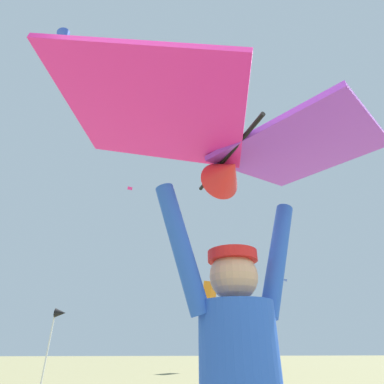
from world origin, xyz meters
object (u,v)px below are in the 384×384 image
at_px(held_stunt_kite, 233,141).
at_px(distant_kite_orange_low_left, 210,290).
at_px(distant_kite_blue_mid_left, 65,37).
at_px(distant_kite_magenta_mid_right, 130,188).
at_px(distant_kite_black_far_center, 125,138).
at_px(distant_kite_blue_high_right, 283,279).
at_px(marker_flag, 58,320).
at_px(distant_kite_green_overhead_distant, 158,148).

distance_m(held_stunt_kite, distant_kite_orange_low_left, 19.51).
relative_size(distant_kite_orange_low_left, distant_kite_blue_mid_left, 0.51).
relative_size(held_stunt_kite, distant_kite_magenta_mid_right, 2.89).
bearing_deg(distant_kite_black_far_center, distant_kite_blue_high_right, 26.42).
relative_size(held_stunt_kite, marker_flag, 0.94).
bearing_deg(distant_kite_blue_mid_left, marker_flag, -47.77).
bearing_deg(distant_kite_orange_low_left, held_stunt_kite, -98.39).
height_order(held_stunt_kite, distant_kite_black_far_center, distant_kite_black_far_center).
height_order(distant_kite_black_far_center, distant_kite_magenta_mid_right, distant_kite_magenta_mid_right).
height_order(distant_kite_blue_high_right, distant_kite_black_far_center, distant_kite_black_far_center).
relative_size(distant_kite_green_overhead_distant, marker_flag, 0.44).
relative_size(distant_kite_green_overhead_distant, distant_kite_magenta_mid_right, 1.34).
xyz_separation_m(distant_kite_blue_high_right, distant_kite_blue_mid_left, (-17.23, -7.59, 15.71)).
xyz_separation_m(distant_kite_black_far_center, distant_kite_blue_mid_left, (-5.06, -1.54, 7.84)).
height_order(distant_kite_blue_mid_left, marker_flag, distant_kite_blue_mid_left).
distance_m(distant_kite_green_overhead_distant, distant_kite_blue_mid_left, 10.57).
relative_size(distant_kite_black_far_center, marker_flag, 0.27).
bearing_deg(marker_flag, distant_kite_black_far_center, 91.50).
relative_size(distant_kite_magenta_mid_right, distant_kite_orange_low_left, 0.60).
bearing_deg(distant_kite_blue_mid_left, distant_kite_orange_low_left, 26.65).
distance_m(distant_kite_magenta_mid_right, marker_flag, 24.84).
distance_m(distant_kite_blue_high_right, distant_kite_black_far_center, 15.71).
distance_m(distant_kite_blue_mid_left, marker_flag, 21.21).
bearing_deg(distant_kite_blue_mid_left, distant_kite_blue_high_right, 23.77).
height_order(distant_kite_orange_low_left, marker_flag, distant_kite_orange_low_left).
distance_m(held_stunt_kite, distant_kite_green_overhead_distant, 22.87).
bearing_deg(distant_kite_green_overhead_distant, distant_kite_blue_mid_left, -145.01).
bearing_deg(distant_kite_black_far_center, distant_kite_orange_low_left, 33.56).
height_order(held_stunt_kite, distant_kite_orange_low_left, distant_kite_orange_low_left).
relative_size(distant_kite_blue_high_right, distant_kite_magenta_mid_right, 1.14).
xyz_separation_m(distant_kite_blue_high_right, distant_kite_black_far_center, (-12.17, -6.05, 7.87)).
relative_size(distant_kite_black_far_center, distant_kite_magenta_mid_right, 0.83).
bearing_deg(distant_kite_orange_low_left, distant_kite_black_far_center, -146.44).
height_order(distant_kite_black_far_center, distant_kite_green_overhead_distant, distant_kite_green_overhead_distant).
bearing_deg(distant_kite_blue_mid_left, distant_kite_black_far_center, 16.96).
bearing_deg(distant_kite_black_far_center, distant_kite_blue_mid_left, -163.04).
bearing_deg(distant_kite_blue_high_right, distant_kite_black_far_center, -153.58).
bearing_deg(held_stunt_kite, distant_kite_magenta_mid_right, 98.99).
xyz_separation_m(distant_kite_blue_high_right, distant_kite_orange_low_left, (-6.01, -1.96, -1.21)).
xyz_separation_m(distant_kite_magenta_mid_right, marker_flag, (1.23, -19.90, -14.81)).
relative_size(distant_kite_blue_high_right, distant_kite_black_far_center, 1.38).
bearing_deg(distant_kite_magenta_mid_right, marker_flag, -86.46).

